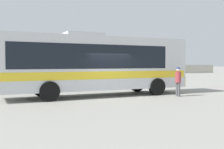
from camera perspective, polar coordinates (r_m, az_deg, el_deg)
ground_plane at (r=24.76m, az=-11.68°, el=-2.23°), size 300.00×300.00×0.00m
perimeter_wall at (r=42.01m, az=-18.51°, el=0.71°), size 80.00×0.30×1.71m
coach_bus_silver_yellow at (r=16.04m, az=-3.66°, el=2.48°), size 11.39×3.19×3.72m
attendant_by_bus_door at (r=16.33m, az=13.84°, el=-1.13°), size 0.36×0.36×1.71m
parked_car_third_red at (r=37.85m, az=-19.09°, el=0.47°), size 4.69×2.25×1.53m
parked_car_rightmost_black at (r=38.61m, az=-10.64°, el=0.57°), size 4.15×2.19×1.51m
roadside_tree_midleft at (r=44.32m, az=-19.08°, el=5.08°), size 4.73×4.73×6.20m
roadside_tree_midright at (r=48.30m, az=-5.00°, el=4.40°), size 4.10×4.10×5.47m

